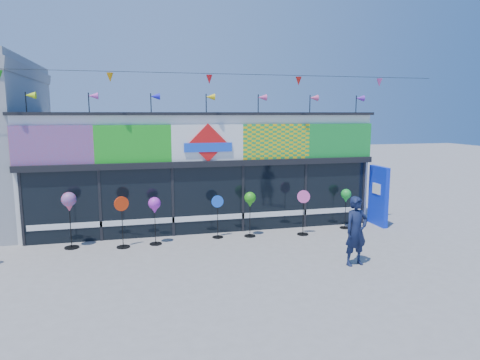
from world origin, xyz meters
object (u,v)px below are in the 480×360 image
object	(u,v)px
spinner_3	(218,215)
adult_man	(356,231)
spinner_4	(250,201)
spinner_6	(346,197)
spinner_1	(122,221)
spinner_5	(303,211)
blue_sign	(378,196)
spinner_0	(69,203)
spinner_2	(155,207)

from	to	relation	value
spinner_3	adult_man	distance (m)	4.63
spinner_4	spinner_6	world-z (taller)	spinner_4
spinner_3	spinner_4	distance (m)	1.17
spinner_3	adult_man	size ratio (longest dim) A/B	0.75
spinner_4	spinner_1	bearing A→B (deg)	-176.90
spinner_3	spinner_5	bearing A→B (deg)	-6.99
blue_sign	spinner_4	world-z (taller)	blue_sign
spinner_6	adult_man	xyz separation A→B (m)	(-1.51, -3.47, -0.20)
blue_sign	spinner_6	xyz separation A→B (m)	(-1.37, -0.13, 0.05)
blue_sign	spinner_1	bearing A→B (deg)	-177.45
spinner_0	adult_man	distance (m)	8.39
spinner_3	spinner_6	xyz separation A→B (m)	(4.64, 0.06, 0.39)
spinner_2	spinner_6	size ratio (longest dim) A/B	1.06
spinner_1	adult_man	size ratio (longest dim) A/B	0.85
spinner_5	blue_sign	bearing A→B (deg)	9.86
spinner_4	spinner_2	bearing A→B (deg)	-177.53
spinner_6	adult_man	world-z (taller)	adult_man
spinner_0	spinner_5	size ratio (longest dim) A/B	1.14
spinner_0	spinner_4	world-z (taller)	spinner_0
spinner_4	adult_man	world-z (taller)	adult_man
spinner_3	adult_man	world-z (taller)	adult_man
spinner_4	spinner_5	xyz separation A→B (m)	(1.79, -0.23, -0.40)
adult_man	spinner_4	bearing A→B (deg)	112.15
spinner_0	spinner_5	world-z (taller)	spinner_0
spinner_2	spinner_6	distance (m)	6.68
spinner_1	spinner_0	bearing A→B (deg)	168.26
spinner_2	spinner_1	bearing A→B (deg)	-174.93
spinner_0	spinner_1	distance (m)	1.65
spinner_3	spinner_6	world-z (taller)	spinner_6
blue_sign	spinner_3	world-z (taller)	blue_sign
blue_sign	spinner_3	distance (m)	6.02
spinner_1	adult_man	bearing A→B (deg)	-26.53
spinner_2	spinner_4	distance (m)	3.10
spinner_3	spinner_4	xyz separation A→B (m)	(1.07, -0.12, 0.46)
spinner_0	spinner_6	world-z (taller)	spinner_0
spinner_1	spinner_5	bearing A→B (deg)	-0.07
spinner_1	spinner_4	bearing A→B (deg)	3.10
spinner_3	spinner_5	world-z (taller)	spinner_5
spinner_4	spinner_5	size ratio (longest dim) A/B	0.99
spinner_2	spinner_4	bearing A→B (deg)	2.47
spinner_5	spinner_6	world-z (taller)	spinner_5
spinner_3	spinner_4	world-z (taller)	spinner_4
blue_sign	spinner_3	bearing A→B (deg)	-179.01
spinner_2	spinner_5	xyz separation A→B (m)	(4.89, -0.09, -0.40)
spinner_4	adult_man	size ratio (longest dim) A/B	0.80
spinner_1	adult_man	distance (m)	6.87
spinner_1	spinner_2	bearing A→B (deg)	5.07
spinner_0	adult_man	xyz separation A→B (m)	(7.67, -3.38, -0.45)
spinner_1	blue_sign	bearing A→B (deg)	3.42
spinner_3	adult_man	xyz separation A→B (m)	(3.13, -3.41, 0.19)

